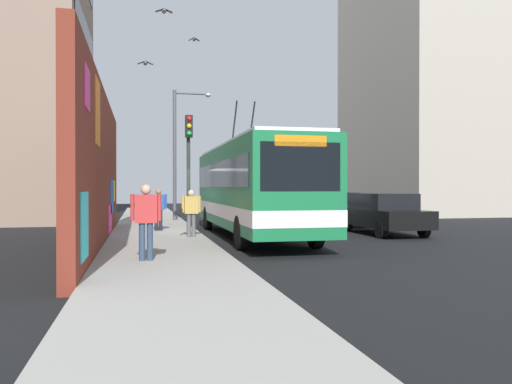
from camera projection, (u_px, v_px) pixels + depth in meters
name	position (u px, v px, depth m)	size (l,w,h in m)	color
ground_plane	(198.00, 234.00, 19.94)	(80.00, 80.00, 0.00)	black
sidewalk_slab	(155.00, 233.00, 19.58)	(48.00, 3.20, 0.15)	#9E9B93
graffiti_wall	(100.00, 169.00, 15.78)	(15.03, 0.32, 4.73)	maroon
building_far_left	(9.00, 66.00, 28.37)	(11.03, 8.00, 16.94)	gray
building_far_right	(416.00, 81.00, 36.74)	(12.65, 6.85, 18.86)	#B2A899
city_bus	(252.00, 186.00, 18.76)	(11.76, 2.53, 5.14)	#19723F
parked_car_black	(383.00, 213.00, 20.00)	(4.68, 1.90, 1.58)	black
parked_car_white	(333.00, 208.00, 25.16)	(4.93, 1.78, 1.58)	white
pedestrian_at_curb	(191.00, 210.00, 17.29)	(0.22, 0.72, 1.58)	#595960
pedestrian_near_wall	(146.00, 216.00, 11.68)	(0.23, 0.69, 1.72)	#2D3F59
pedestrian_midblock	(158.00, 206.00, 19.86)	(0.22, 0.65, 1.60)	#1E1E2D
traffic_light	(189.00, 153.00, 19.74)	(0.49, 0.28, 4.43)	#2D382D
street_lamp	(179.00, 145.00, 26.27)	(0.44, 1.94, 6.61)	#4C4C51
flying_pigeons	(177.00, 26.00, 18.66)	(10.75, 2.93, 3.03)	gray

